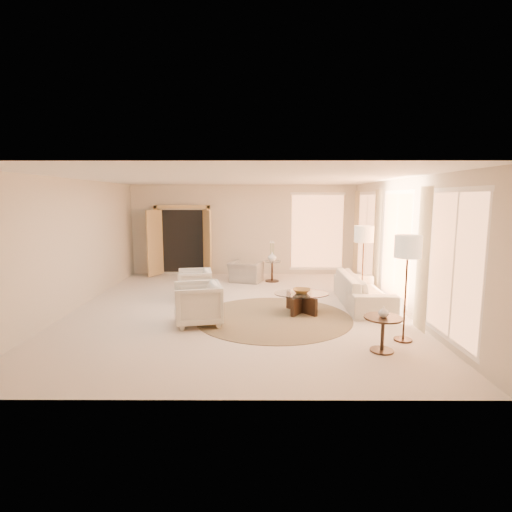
{
  "coord_description": "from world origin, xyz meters",
  "views": [
    {
      "loc": [
        0.43,
        -8.47,
        2.4
      ],
      "look_at": [
        0.4,
        0.4,
        1.1
      ],
      "focal_mm": 28.0,
      "sensor_mm": 36.0,
      "label": 1
    }
  ],
  "objects_px": {
    "floor_lamp_far": "(408,252)",
    "end_vase": "(384,312)",
    "side_table": "(272,269)",
    "accent_chair": "(246,269)",
    "armchair_left": "(195,283)",
    "armchair_right": "(198,302)",
    "sofa": "(364,290)",
    "coffee_table": "(301,300)",
    "bowl": "(302,291)",
    "floor_lamp_near": "(364,238)",
    "side_vase": "(272,257)",
    "end_table": "(383,328)"
  },
  "relations": [
    {
      "from": "floor_lamp_far",
      "to": "end_vase",
      "type": "height_order",
      "value": "floor_lamp_far"
    },
    {
      "from": "side_table",
      "to": "accent_chair",
      "type": "bearing_deg",
      "value": -175.56
    },
    {
      "from": "armchair_left",
      "to": "armchair_right",
      "type": "relative_size",
      "value": 0.9
    },
    {
      "from": "sofa",
      "to": "coffee_table",
      "type": "bearing_deg",
      "value": 112.73
    },
    {
      "from": "armchair_left",
      "to": "accent_chair",
      "type": "height_order",
      "value": "armchair_left"
    },
    {
      "from": "armchair_right",
      "to": "bowl",
      "type": "relative_size",
      "value": 2.35
    },
    {
      "from": "floor_lamp_near",
      "to": "floor_lamp_far",
      "type": "distance_m",
      "value": 2.46
    },
    {
      "from": "floor_lamp_far",
      "to": "armchair_left",
      "type": "bearing_deg",
      "value": 145.02
    },
    {
      "from": "coffee_table",
      "to": "side_vase",
      "type": "bearing_deg",
      "value": 99.03
    },
    {
      "from": "coffee_table",
      "to": "end_vase",
      "type": "distance_m",
      "value": 2.41
    },
    {
      "from": "bowl",
      "to": "end_table",
      "type": "bearing_deg",
      "value": -64.14
    },
    {
      "from": "floor_lamp_near",
      "to": "bowl",
      "type": "xyz_separation_m",
      "value": [
        -1.47,
        -0.8,
        -1.04
      ]
    },
    {
      "from": "accent_chair",
      "to": "bowl",
      "type": "xyz_separation_m",
      "value": [
        1.25,
        -3.1,
        0.08
      ]
    },
    {
      "from": "floor_lamp_near",
      "to": "bowl",
      "type": "relative_size",
      "value": 4.75
    },
    {
      "from": "sofa",
      "to": "coffee_table",
      "type": "relative_size",
      "value": 2.0
    },
    {
      "from": "armchair_right",
      "to": "floor_lamp_far",
      "type": "height_order",
      "value": "floor_lamp_far"
    },
    {
      "from": "end_table",
      "to": "side_vase",
      "type": "height_order",
      "value": "side_vase"
    },
    {
      "from": "sofa",
      "to": "armchair_left",
      "type": "bearing_deg",
      "value": 83.37
    },
    {
      "from": "sofa",
      "to": "coffee_table",
      "type": "height_order",
      "value": "sofa"
    },
    {
      "from": "side_table",
      "to": "end_vase",
      "type": "bearing_deg",
      "value": -73.81
    },
    {
      "from": "coffee_table",
      "to": "end_table",
      "type": "xyz_separation_m",
      "value": [
        1.04,
        -2.14,
        0.12
      ]
    },
    {
      "from": "floor_lamp_near",
      "to": "armchair_left",
      "type": "bearing_deg",
      "value": 175.44
    },
    {
      "from": "armchair_left",
      "to": "bowl",
      "type": "xyz_separation_m",
      "value": [
        2.42,
        -1.11,
        0.07
      ]
    },
    {
      "from": "floor_lamp_far",
      "to": "end_table",
      "type": "bearing_deg",
      "value": -136.57
    },
    {
      "from": "accent_chair",
      "to": "side_vase",
      "type": "relative_size",
      "value": 3.43
    },
    {
      "from": "bowl",
      "to": "coffee_table",
      "type": "bearing_deg",
      "value": 0.0
    },
    {
      "from": "armchair_left",
      "to": "side_table",
      "type": "distance_m",
      "value": 2.8
    },
    {
      "from": "armchair_right",
      "to": "end_table",
      "type": "xyz_separation_m",
      "value": [
        3.1,
        -1.36,
        -0.06
      ]
    },
    {
      "from": "coffee_table",
      "to": "floor_lamp_near",
      "type": "relative_size",
      "value": 0.68
    },
    {
      "from": "floor_lamp_near",
      "to": "end_vase",
      "type": "height_order",
      "value": "floor_lamp_near"
    },
    {
      "from": "coffee_table",
      "to": "side_vase",
      "type": "relative_size",
      "value": 4.66
    },
    {
      "from": "sofa",
      "to": "armchair_left",
      "type": "height_order",
      "value": "armchair_left"
    },
    {
      "from": "floor_lamp_near",
      "to": "floor_lamp_far",
      "type": "height_order",
      "value": "floor_lamp_far"
    },
    {
      "from": "accent_chair",
      "to": "end_vase",
      "type": "distance_m",
      "value": 5.72
    },
    {
      "from": "end_table",
      "to": "coffee_table",
      "type": "bearing_deg",
      "value": 115.86
    },
    {
      "from": "end_table",
      "to": "floor_lamp_near",
      "type": "height_order",
      "value": "floor_lamp_near"
    },
    {
      "from": "coffee_table",
      "to": "bowl",
      "type": "distance_m",
      "value": 0.2
    },
    {
      "from": "floor_lamp_far",
      "to": "bowl",
      "type": "distance_m",
      "value": 2.5
    },
    {
      "from": "end_table",
      "to": "side_table",
      "type": "relative_size",
      "value": 0.99
    },
    {
      "from": "accent_chair",
      "to": "bowl",
      "type": "bearing_deg",
      "value": 129.02
    },
    {
      "from": "armchair_left",
      "to": "side_table",
      "type": "bearing_deg",
      "value": 127.63
    },
    {
      "from": "accent_chair",
      "to": "end_vase",
      "type": "bearing_deg",
      "value": 130.61
    },
    {
      "from": "side_table",
      "to": "floor_lamp_near",
      "type": "bearing_deg",
      "value": -50.05
    },
    {
      "from": "accent_chair",
      "to": "coffee_table",
      "type": "height_order",
      "value": "accent_chair"
    },
    {
      "from": "accent_chair",
      "to": "side_vase",
      "type": "bearing_deg",
      "value": -158.57
    },
    {
      "from": "end_vase",
      "to": "side_vase",
      "type": "bearing_deg",
      "value": 106.19
    },
    {
      "from": "sofa",
      "to": "armchair_right",
      "type": "bearing_deg",
      "value": 112.18
    },
    {
      "from": "accent_chair",
      "to": "end_vase",
      "type": "xyz_separation_m",
      "value": [
        2.29,
        -5.24,
        0.25
      ]
    },
    {
      "from": "sofa",
      "to": "end_vase",
      "type": "distance_m",
      "value": 2.76
    },
    {
      "from": "sofa",
      "to": "side_vase",
      "type": "relative_size",
      "value": 9.31
    }
  ]
}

